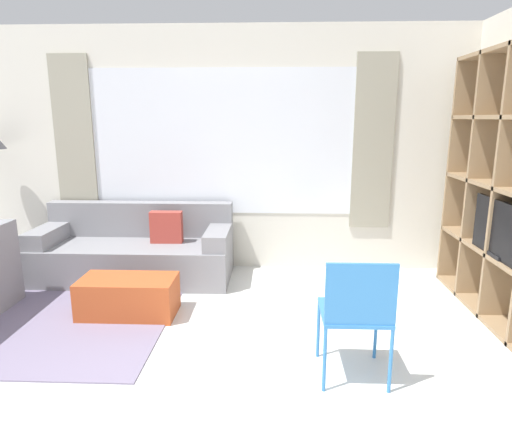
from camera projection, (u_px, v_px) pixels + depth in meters
The scene contains 5 objects.
wall_back at pixel (223, 151), 5.15m from camera, with size 6.67×0.11×2.70m.
area_rug at pixel (52, 315), 4.07m from camera, with size 2.13×2.10×0.01m, color slate.
couch_main at pixel (136, 252), 4.99m from camera, with size 2.08×0.84×0.79m.
ottoman at pixel (128, 297), 4.05m from camera, with size 0.84×0.44×0.34m.
folding_chair at pixel (356, 309), 2.95m from camera, with size 0.44×0.46×0.86m.
Camera 1 is at (0.59, -1.98, 1.72)m, focal length 32.00 mm.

